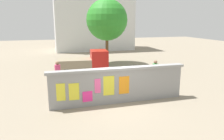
# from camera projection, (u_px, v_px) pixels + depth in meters

# --- Properties ---
(ground) EXTENTS (60.00, 60.00, 0.00)m
(ground) POSITION_uv_depth(u_px,v_px,m) (90.00, 69.00, 18.25)
(ground) COLOR gray
(poster_wall) EXTENTS (6.90, 0.42, 1.77)m
(poster_wall) POSITION_uv_depth(u_px,v_px,m) (119.00, 85.00, 10.55)
(poster_wall) COLOR gray
(poster_wall) RESTS_ON ground
(auto_rickshaw_truck) EXTENTS (3.73, 1.84, 1.85)m
(auto_rickshaw_truck) POSITION_uv_depth(u_px,v_px,m) (86.00, 63.00, 15.81)
(auto_rickshaw_truck) COLOR black
(auto_rickshaw_truck) RESTS_ON ground
(motorcycle) EXTENTS (1.90, 0.56, 0.87)m
(motorcycle) POSITION_uv_depth(u_px,v_px,m) (129.00, 83.00, 12.51)
(motorcycle) COLOR black
(motorcycle) RESTS_ON ground
(bicycle_near) EXTENTS (1.71, 0.44, 0.95)m
(bicycle_near) POSITION_uv_depth(u_px,v_px,m) (73.00, 89.00, 11.71)
(bicycle_near) COLOR black
(bicycle_near) RESTS_ON ground
(bicycle_far) EXTENTS (1.70, 0.44, 0.95)m
(bicycle_far) POSITION_uv_depth(u_px,v_px,m) (128.00, 75.00, 14.74)
(bicycle_far) COLOR black
(bicycle_far) RESTS_ON ground
(person_walking) EXTENTS (0.44, 0.44, 1.62)m
(person_walking) POSITION_uv_depth(u_px,v_px,m) (58.00, 72.00, 12.90)
(person_walking) COLOR #BF6626
(person_walking) RESTS_ON ground
(person_bystander) EXTENTS (0.41, 0.41, 1.62)m
(person_bystander) POSITION_uv_depth(u_px,v_px,m) (155.00, 70.00, 13.25)
(person_bystander) COLOR #BF6626
(person_bystander) RESTS_ON ground
(tree_roadside) EXTENTS (3.75, 3.75, 5.91)m
(tree_roadside) POSITION_uv_depth(u_px,v_px,m) (107.00, 20.00, 19.50)
(tree_roadside) COLOR brown
(tree_roadside) RESTS_ON ground
(building_background) EXTENTS (10.67, 5.71, 8.30)m
(building_background) POSITION_uv_depth(u_px,v_px,m) (93.00, 19.00, 29.67)
(building_background) COLOR silver
(building_background) RESTS_ON ground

